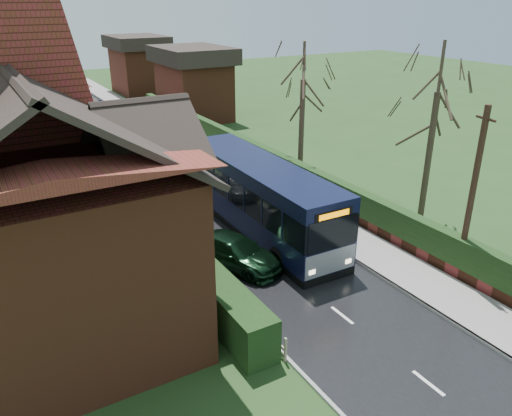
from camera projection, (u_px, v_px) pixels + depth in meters
ground at (309, 290)px, 19.68m from camera, size 140.00×140.00×0.00m
road at (203, 205)px, 27.60m from camera, size 6.00×100.00×0.02m
pavement at (268, 190)px, 29.56m from camera, size 2.50×100.00×0.14m
kerb_right at (250, 194)px, 29.00m from camera, size 0.12×100.00×0.14m
kerb_left at (150, 216)px, 26.16m from camera, size 0.12×100.00×0.10m
front_hedge at (168, 245)px, 21.51m from camera, size 1.20×16.00×1.60m
picket_fence at (185, 248)px, 22.00m from camera, size 0.10×16.00×0.90m
right_wall_hedge at (290, 171)px, 29.92m from camera, size 0.60×50.00×1.80m
brick_house at (35, 189)px, 17.67m from camera, size 9.30×14.60×10.30m
bus at (260, 198)px, 24.07m from camera, size 2.80×11.43×3.46m
car_silver at (148, 200)px, 26.65m from camera, size 2.42×4.12×1.31m
car_green at (235, 252)px, 21.25m from camera, size 3.49×4.91×1.32m
car_distant at (94, 107)px, 48.79m from camera, size 1.98×4.39×1.40m
bus_stop_sign at (292, 189)px, 25.27m from camera, size 0.13×0.39×2.56m
telegraph_pole at (472, 196)px, 19.13m from camera, size 0.25×0.92×7.13m
tree_right_near at (439, 82)px, 23.21m from camera, size 4.34×4.34×9.36m
tree_right_far at (304, 72)px, 29.52m from camera, size 4.53×4.53×8.76m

